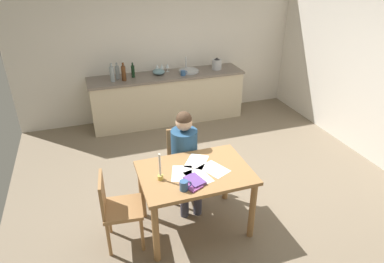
% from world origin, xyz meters
% --- Properties ---
extents(ground_plane, '(5.20, 5.20, 0.04)m').
position_xyz_m(ground_plane, '(0.00, 0.00, -0.02)').
color(ground_plane, '#7A6B56').
extents(wall_back, '(5.20, 0.12, 2.60)m').
position_xyz_m(wall_back, '(0.00, 2.60, 1.30)').
color(wall_back, silver).
rests_on(wall_back, ground).
extents(kitchen_counter, '(2.79, 0.64, 0.90)m').
position_xyz_m(kitchen_counter, '(0.00, 2.24, 0.45)').
color(kitchen_counter, beige).
rests_on(kitchen_counter, ground).
extents(dining_table, '(1.18, 0.82, 0.76)m').
position_xyz_m(dining_table, '(-0.45, -0.60, 0.63)').
color(dining_table, '#9E7042').
rests_on(dining_table, ground).
extents(chair_at_table, '(0.44, 0.44, 0.88)m').
position_xyz_m(chair_at_table, '(-0.38, 0.05, 0.49)').
color(chair_at_table, '#9E7042').
rests_on(chair_at_table, ground).
extents(person_seated, '(0.36, 0.61, 1.19)m').
position_xyz_m(person_seated, '(-0.40, -0.10, 0.68)').
color(person_seated, navy).
rests_on(person_seated, ground).
extents(chair_side_empty, '(0.44, 0.44, 0.86)m').
position_xyz_m(chair_side_empty, '(-1.30, -0.58, 0.48)').
color(chair_side_empty, '#9E7042').
rests_on(chair_side_empty, ground).
extents(coffee_mug, '(0.12, 0.08, 0.10)m').
position_xyz_m(coffee_mug, '(-0.65, -0.86, 0.81)').
color(coffee_mug, '#33598C').
rests_on(coffee_mug, dining_table).
extents(candlestick, '(0.06, 0.06, 0.30)m').
position_xyz_m(candlestick, '(-0.83, -0.62, 0.84)').
color(candlestick, gold).
rests_on(candlestick, dining_table).
extents(book_magazine, '(0.20, 0.24, 0.03)m').
position_xyz_m(book_magazine, '(-0.51, -0.77, 0.77)').
color(book_magazine, '#684190').
rests_on(book_magazine, dining_table).
extents(book_cookery, '(0.21, 0.24, 0.02)m').
position_xyz_m(book_cookery, '(-0.57, -0.82, 0.76)').
color(book_cookery, '#833B7C').
rests_on(book_cookery, dining_table).
extents(paper_letter, '(0.29, 0.35, 0.00)m').
position_xyz_m(paper_letter, '(-0.59, -0.59, 0.76)').
color(paper_letter, white).
rests_on(paper_letter, dining_table).
extents(paper_bill, '(0.34, 0.36, 0.00)m').
position_xyz_m(paper_bill, '(-0.37, -0.42, 0.76)').
color(paper_bill, white).
rests_on(paper_bill, dining_table).
extents(paper_envelope, '(0.27, 0.33, 0.00)m').
position_xyz_m(paper_envelope, '(-0.45, -0.70, 0.76)').
color(paper_envelope, white).
rests_on(paper_envelope, dining_table).
extents(paper_receipt, '(0.32, 0.36, 0.00)m').
position_xyz_m(paper_receipt, '(-0.24, -0.63, 0.76)').
color(paper_receipt, white).
rests_on(paper_receipt, dining_table).
extents(sink_unit, '(0.36, 0.36, 0.24)m').
position_xyz_m(sink_unit, '(0.41, 2.24, 0.92)').
color(sink_unit, '#B2B7BC').
rests_on(sink_unit, kitchen_counter).
extents(bottle_oil, '(0.08, 0.08, 0.31)m').
position_xyz_m(bottle_oil, '(-0.96, 2.16, 1.03)').
color(bottle_oil, '#8C999E').
rests_on(bottle_oil, kitchen_counter).
extents(bottle_vinegar, '(0.07, 0.07, 0.28)m').
position_xyz_m(bottle_vinegar, '(-0.86, 2.27, 1.02)').
color(bottle_vinegar, '#8C999E').
rests_on(bottle_vinegar, kitchen_counter).
extents(bottle_wine_red, '(0.08, 0.08, 0.31)m').
position_xyz_m(bottle_wine_red, '(-0.77, 2.15, 1.03)').
color(bottle_wine_red, '#593319').
rests_on(bottle_wine_red, kitchen_counter).
extents(bottle_sauce, '(0.06, 0.06, 0.26)m').
position_xyz_m(bottle_sauce, '(-0.59, 2.27, 1.01)').
color(bottle_sauce, black).
rests_on(bottle_sauce, kitchen_counter).
extents(mixing_bowl, '(0.22, 0.22, 0.10)m').
position_xyz_m(mixing_bowl, '(-0.14, 2.28, 0.95)').
color(mixing_bowl, '#668C99').
rests_on(mixing_bowl, kitchen_counter).
extents(stovetop_kettle, '(0.18, 0.18, 0.22)m').
position_xyz_m(stovetop_kettle, '(0.96, 2.24, 1.00)').
color(stovetop_kettle, '#B7BABF').
rests_on(stovetop_kettle, kitchen_counter).
extents(wine_glass_near_sink, '(0.07, 0.07, 0.15)m').
position_xyz_m(wine_glass_near_sink, '(0.05, 2.39, 1.01)').
color(wine_glass_near_sink, silver).
rests_on(wine_glass_near_sink, kitchen_counter).
extents(wine_glass_by_kettle, '(0.07, 0.07, 0.15)m').
position_xyz_m(wine_glass_by_kettle, '(-0.05, 2.39, 1.01)').
color(wine_glass_by_kettle, silver).
rests_on(wine_glass_by_kettle, kitchen_counter).
extents(wine_glass_back_left, '(0.07, 0.07, 0.15)m').
position_xyz_m(wine_glass_back_left, '(-0.14, 2.39, 1.01)').
color(wine_glass_back_left, silver).
rests_on(wine_glass_back_left, kitchen_counter).
extents(teacup_on_counter, '(0.12, 0.09, 0.09)m').
position_xyz_m(teacup_on_counter, '(0.26, 2.09, 0.94)').
color(teacup_on_counter, '#33598C').
rests_on(teacup_on_counter, kitchen_counter).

